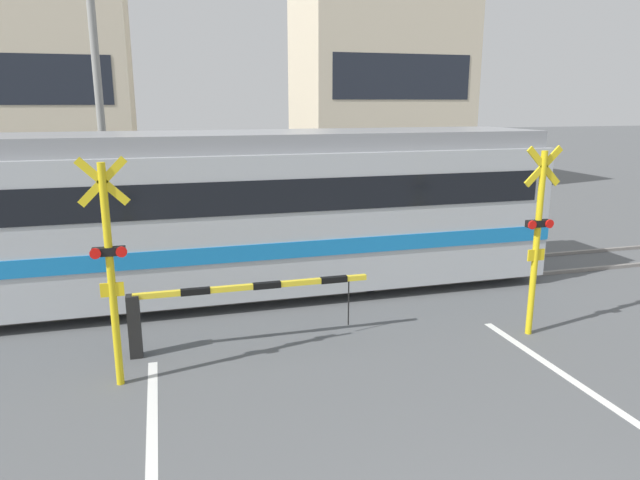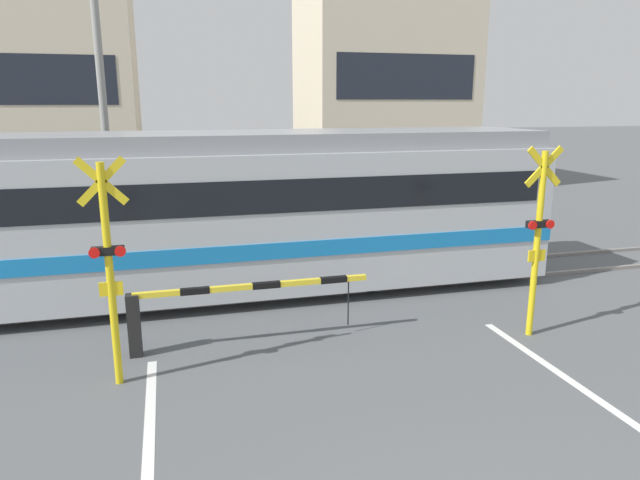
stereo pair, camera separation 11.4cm
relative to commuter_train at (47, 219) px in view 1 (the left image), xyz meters
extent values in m
cube|color=gray|center=(4.85, -0.72, -1.79)|extent=(50.00, 0.10, 0.08)
cube|color=gray|center=(4.85, 0.72, -1.79)|extent=(50.00, 0.10, 0.08)
cube|color=#B7BCC1|center=(0.00, 0.00, -0.18)|extent=(20.63, 2.68, 2.83)
cube|color=gray|center=(0.00, 0.00, 1.41)|extent=(20.42, 2.36, 0.36)
cube|color=#197AC6|center=(0.00, 0.00, -0.61)|extent=(20.65, 2.73, 0.32)
cube|color=black|center=(0.00, 0.00, 0.45)|extent=(19.81, 2.72, 0.64)
cylinder|color=black|center=(6.40, -0.72, -1.45)|extent=(0.76, 0.12, 0.76)
cylinder|color=black|center=(6.40, 0.72, -1.45)|extent=(0.76, 0.12, 0.76)
cube|color=black|center=(1.60, -2.79, -1.30)|extent=(0.20, 0.20, 1.05)
cube|color=yellow|center=(3.57, -2.79, -0.80)|extent=(3.92, 0.09, 0.09)
cube|color=black|center=(2.59, -2.79, -0.80)|extent=(0.47, 0.10, 0.10)
cube|color=black|center=(3.76, -2.79, -0.80)|extent=(0.47, 0.10, 0.10)
cube|color=black|center=(4.94, -2.79, -0.80)|extent=(0.47, 0.10, 0.10)
cylinder|color=black|center=(5.22, -2.79, -1.26)|extent=(0.02, 0.02, 0.82)
cube|color=black|center=(8.10, 3.01, -1.30)|extent=(0.20, 0.20, 1.05)
cube|color=yellow|center=(6.14, 3.01, -0.80)|extent=(3.92, 0.09, 0.09)
cube|color=black|center=(7.12, 3.01, -0.80)|extent=(0.47, 0.10, 0.10)
cube|color=black|center=(5.94, 3.01, -0.80)|extent=(0.47, 0.10, 0.10)
cube|color=black|center=(4.77, 3.01, -0.80)|extent=(0.47, 0.10, 0.10)
cylinder|color=black|center=(4.49, 3.01, -1.26)|extent=(0.02, 0.02, 0.82)
cylinder|color=yellow|center=(1.40, -3.68, -0.21)|extent=(0.11, 0.11, 3.24)
cube|color=yellow|center=(1.40, -3.68, 1.15)|extent=(0.68, 0.04, 0.68)
cube|color=yellow|center=(1.40, -3.68, 1.15)|extent=(0.68, 0.04, 0.68)
cube|color=black|center=(1.40, -3.68, 0.18)|extent=(0.44, 0.12, 0.12)
cylinder|color=red|center=(1.23, -3.75, 0.18)|extent=(0.15, 0.03, 0.15)
cylinder|color=red|center=(1.57, -3.75, 0.18)|extent=(0.15, 0.03, 0.15)
cube|color=yellow|center=(1.40, -3.70, -0.37)|extent=(0.32, 0.03, 0.20)
cylinder|color=yellow|center=(8.30, -3.68, -0.21)|extent=(0.11, 0.11, 3.24)
cube|color=yellow|center=(8.30, -3.68, 1.15)|extent=(0.68, 0.04, 0.68)
cube|color=yellow|center=(8.30, -3.68, 1.15)|extent=(0.68, 0.04, 0.68)
cube|color=black|center=(8.30, -3.68, 0.18)|extent=(0.44, 0.12, 0.12)
cylinder|color=red|center=(8.13, -3.75, 0.18)|extent=(0.15, 0.03, 0.15)
cylinder|color=red|center=(8.47, -3.75, 0.18)|extent=(0.15, 0.03, 0.15)
cube|color=yellow|center=(8.30, -3.70, -0.37)|extent=(0.32, 0.03, 0.20)
cylinder|color=#23232D|center=(4.67, 4.97, -1.44)|extent=(0.13, 0.13, 0.77)
cylinder|color=#23232D|center=(4.81, 4.97, -1.44)|extent=(0.13, 0.13, 0.77)
cube|color=maroon|center=(4.74, 4.97, -0.75)|extent=(0.38, 0.22, 0.61)
sphere|color=#997056|center=(4.74, 4.97, -0.33)|extent=(0.21, 0.21, 0.21)
cube|color=beige|center=(-2.15, 13.59, 2.52)|extent=(6.81, 5.52, 8.70)
cube|color=#1E232D|center=(-2.15, 10.82, 2.96)|extent=(5.72, 0.03, 1.74)
cube|color=beige|center=(12.07, 13.59, 2.75)|extent=(7.24, 5.52, 9.14)
cube|color=#1E232D|center=(12.07, 10.82, 3.20)|extent=(6.08, 0.03, 1.83)
cylinder|color=gray|center=(0.65, 5.51, 1.90)|extent=(0.22, 0.22, 7.45)
camera|label=1|loc=(2.16, -11.80, 2.19)|focal=32.00mm
camera|label=2|loc=(2.27, -11.83, 2.19)|focal=32.00mm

